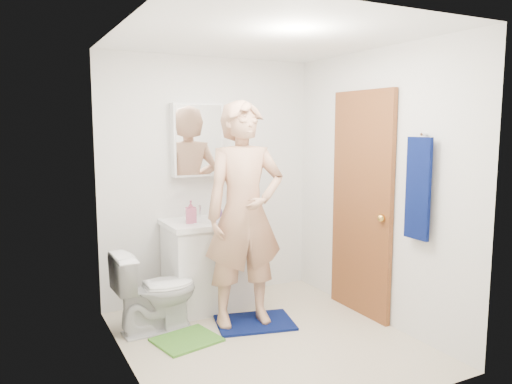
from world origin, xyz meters
The scene contains 22 objects.
floor centered at (0.00, 0.00, -0.01)m, with size 2.20×2.40×0.02m, color beige.
ceiling centered at (0.00, 0.00, 2.41)m, with size 2.20×2.40×0.02m, color white.
wall_back centered at (0.00, 1.21, 1.20)m, with size 2.20×0.02×2.40m, color silver.
wall_front centered at (0.00, -1.21, 1.20)m, with size 2.20×0.02×2.40m, color silver.
wall_left centered at (-1.11, 0.00, 1.20)m, with size 0.02×2.40×2.40m, color silver.
wall_right centered at (1.11, 0.00, 1.20)m, with size 0.02×2.40×2.40m, color silver.
vanity_cabinet centered at (-0.15, 0.91, 0.40)m, with size 0.75×0.55×0.80m, color white.
countertop centered at (-0.15, 0.91, 0.83)m, with size 0.79×0.59×0.05m, color white.
sink_basin centered at (-0.15, 0.91, 0.84)m, with size 0.40×0.40×0.03m, color white.
faucet centered at (-0.15, 1.09, 0.91)m, with size 0.03×0.03×0.12m, color silver.
medicine_cabinet centered at (-0.15, 1.14, 1.60)m, with size 0.50×0.12×0.70m, color white.
mirror_panel centered at (-0.15, 1.08, 1.60)m, with size 0.46×0.01×0.66m, color white.
door centered at (1.07, 0.15, 1.02)m, with size 0.05×0.80×2.05m, color brown.
door_knob centered at (1.03, -0.17, 0.95)m, with size 0.07×0.07×0.07m, color gold.
towel centered at (1.03, -0.57, 1.25)m, with size 0.03×0.24×0.80m, color #081450.
towel_hook centered at (1.07, -0.57, 1.67)m, with size 0.02×0.02×0.06m, color silver.
toilet centered at (-0.75, 0.59, 0.35)m, with size 0.39×0.69×0.70m, color white.
bath_mat centered at (0.06, 0.33, 0.01)m, with size 0.66×0.47×0.02m, color #081450.
green_rug centered at (-0.59, 0.27, 0.01)m, with size 0.49×0.41×0.02m, color #4D9130.
soap_dispenser centered at (-0.33, 0.86, 0.96)m, with size 0.09×0.10×0.21m, color #C15A7C.
toothbrush_cup centered at (-0.02, 0.98, 0.89)m, with size 0.11×0.11×0.09m, color #693B83.
man centered at (-0.02, 0.37, 0.98)m, with size 0.70×0.46×1.93m, color tan.
Camera 1 is at (-1.85, -3.41, 1.74)m, focal length 35.00 mm.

